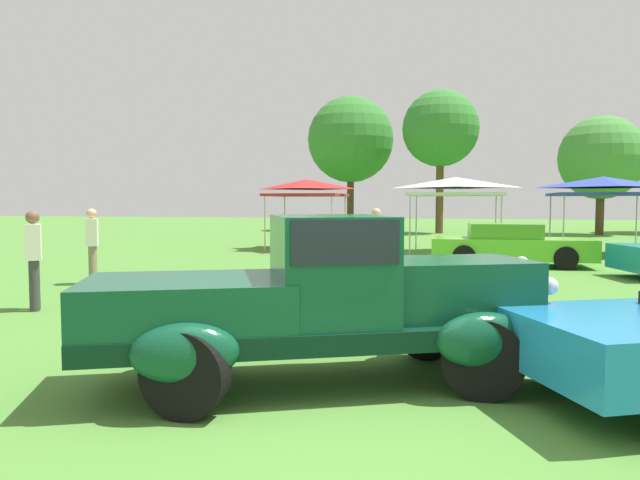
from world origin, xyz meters
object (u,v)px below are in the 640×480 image
object	(u,v)px
feature_pickup_truck	(322,298)
show_car_lime	(509,245)
canopy_tent_left_field	(307,187)
canopy_tent_center_field	(456,185)
spectator_between_cars	(34,257)
spectator_near_truck	(92,243)
spectator_by_row	(376,240)
canopy_tent_right_field	(603,185)

from	to	relation	value
feature_pickup_truck	show_car_lime	xyz separation A→B (m)	(2.72, 11.82, -0.27)
canopy_tent_left_field	canopy_tent_center_field	distance (m)	5.65
spectator_between_cars	canopy_tent_center_field	xyz separation A→B (m)	(6.84, 12.92, 1.51)
spectator_between_cars	spectator_near_truck	bearing A→B (deg)	107.69
show_car_lime	canopy_tent_left_field	xyz separation A→B (m)	(-7.17, 4.49, 1.82)
spectator_by_row	feature_pickup_truck	bearing A→B (deg)	-85.79
canopy_tent_left_field	show_car_lime	bearing A→B (deg)	-32.05
show_car_lime	spectator_between_cars	xyz separation A→B (m)	(-8.39, -9.03, 0.31)
spectator_between_cars	canopy_tent_right_field	distance (m)	18.01
canopy_tent_center_field	spectator_by_row	bearing A→B (deg)	-103.43
feature_pickup_truck	spectator_near_truck	bearing A→B (deg)	138.75
spectator_near_truck	spectator_between_cars	distance (m)	3.17
spectator_by_row	canopy_tent_center_field	world-z (taller)	canopy_tent_center_field
feature_pickup_truck	canopy_tent_right_field	bearing A→B (deg)	69.40
show_car_lime	spectator_near_truck	bearing A→B (deg)	-147.29
spectator_near_truck	canopy_tent_left_field	size ratio (longest dim) A/B	0.60
show_car_lime	canopy_tent_left_field	distance (m)	8.65
show_car_lime	canopy_tent_center_field	xyz separation A→B (m)	(-1.55, 3.89, 1.82)
spectator_near_truck	canopy_tent_left_field	xyz separation A→B (m)	(2.18, 10.49, 1.51)
canopy_tent_left_field	canopy_tent_center_field	size ratio (longest dim) A/B	0.87
feature_pickup_truck	canopy_tent_left_field	xyz separation A→B (m)	(-4.44, 16.31, 1.55)
show_car_lime	spectator_by_row	xyz separation A→B (m)	(-3.33, -3.57, 0.31)
feature_pickup_truck	canopy_tent_right_field	distance (m)	17.50
show_car_lime	spectator_between_cars	bearing A→B (deg)	-132.90
spectator_between_cars	spectator_by_row	world-z (taller)	same
spectator_by_row	spectator_between_cars	bearing A→B (deg)	-132.87
show_car_lime	canopy_tent_right_field	bearing A→B (deg)	52.82
spectator_by_row	canopy_tent_left_field	xyz separation A→B (m)	(-3.84, 8.06, 1.51)
spectator_between_cars	canopy_tent_right_field	size ratio (longest dim) A/B	0.51
show_car_lime	spectator_by_row	bearing A→B (deg)	-132.95
spectator_near_truck	canopy_tent_center_field	world-z (taller)	canopy_tent_center_field
spectator_between_cars	canopy_tent_center_field	bearing A→B (deg)	62.09
canopy_tent_center_field	spectator_between_cars	bearing A→B (deg)	-117.91
canopy_tent_center_field	show_car_lime	bearing A→B (deg)	-68.34
canopy_tent_left_field	spectator_near_truck	bearing A→B (deg)	-101.76
show_car_lime	spectator_between_cars	distance (m)	12.33
spectator_by_row	canopy_tent_left_field	size ratio (longest dim) A/B	0.60
spectator_between_cars	canopy_tent_right_field	xyz separation A→B (m)	(11.80, 13.53, 1.51)
show_car_lime	canopy_tent_right_field	size ratio (longest dim) A/B	1.37
feature_pickup_truck	canopy_tent_center_field	xyz separation A→B (m)	(1.18, 15.71, 1.55)
spectator_near_truck	feature_pickup_truck	bearing A→B (deg)	-41.25
show_car_lime	spectator_by_row	world-z (taller)	spectator_by_row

